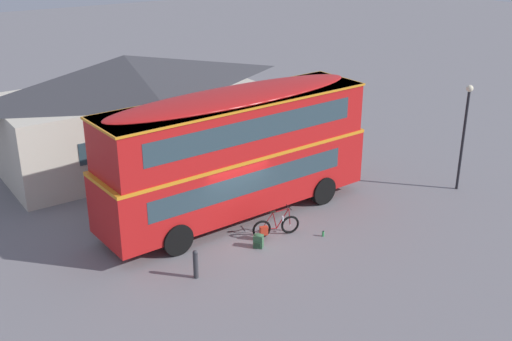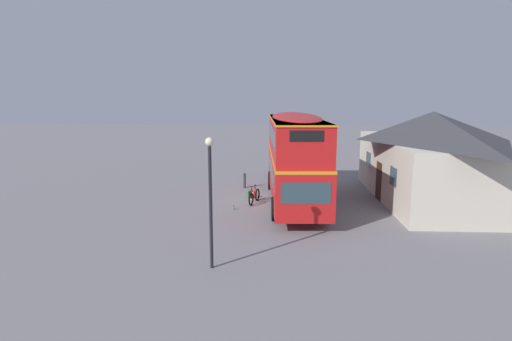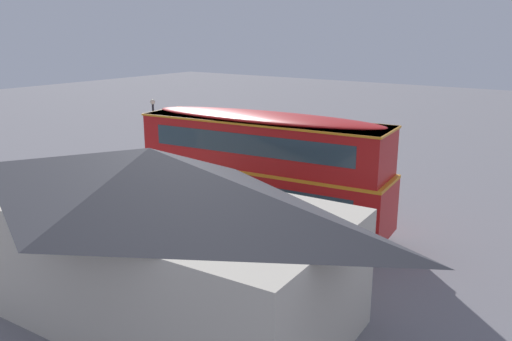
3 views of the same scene
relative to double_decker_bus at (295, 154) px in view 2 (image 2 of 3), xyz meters
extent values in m
plane|color=slate|center=(-0.64, -1.12, -2.64)|extent=(120.00, 120.00, 0.00)
cylinder|color=black|center=(3.13, 1.51, -2.09)|extent=(1.12, 0.39, 1.10)
cylinder|color=black|center=(3.37, -0.86, -2.09)|extent=(1.12, 0.39, 1.10)
cylinder|color=black|center=(-3.38, 0.86, -2.09)|extent=(1.12, 0.39, 1.10)
cylinder|color=black|center=(-3.14, -1.51, -2.09)|extent=(1.12, 0.39, 1.10)
cube|color=red|center=(-0.01, 0.00, -1.13)|extent=(10.74, 3.53, 2.10)
cube|color=orange|center=(-0.01, 0.00, -0.05)|extent=(10.76, 3.56, 0.12)
cube|color=red|center=(-0.01, 0.00, 0.93)|extent=(10.42, 3.45, 1.90)
ellipsoid|color=red|center=(-0.01, 0.00, 1.96)|extent=(10.21, 3.38, 0.36)
cube|color=#2D424C|center=(5.22, 0.52, -0.88)|extent=(0.26, 2.05, 0.90)
cube|color=black|center=(5.08, 0.51, 1.46)|extent=(0.20, 1.37, 0.44)
cube|color=#2D424C|center=(-0.08, -1.25, -0.83)|extent=(8.19, 0.86, 0.76)
cube|color=#2D424C|center=(0.12, -1.21, 1.08)|extent=(8.61, 0.90, 0.80)
cube|color=#2D424C|center=(-0.33, 1.21, -0.83)|extent=(8.19, 0.86, 0.76)
cube|color=#2D424C|center=(-0.13, 1.21, 1.08)|extent=(8.61, 0.90, 0.80)
cube|color=orange|center=(-0.01, 0.00, 1.84)|extent=(10.53, 3.54, 0.08)
torus|color=black|center=(0.87, -2.25, -2.30)|extent=(0.68, 0.22, 0.68)
torus|color=black|center=(-0.17, -2.02, -2.30)|extent=(0.68, 0.22, 0.68)
cylinder|color=#B2B2B7|center=(0.87, -2.25, -2.30)|extent=(0.07, 0.11, 0.05)
cylinder|color=#B2B2B7|center=(-0.17, -2.02, -2.30)|extent=(0.07, 0.11, 0.05)
cylinder|color=maroon|center=(0.59, -2.19, -2.01)|extent=(0.48, 0.14, 0.72)
cylinder|color=maroon|center=(0.52, -2.17, -1.69)|extent=(0.59, 0.16, 0.10)
cylinder|color=maroon|center=(0.30, -2.12, -2.05)|extent=(0.18, 0.07, 0.65)
cylinder|color=maroon|center=(0.10, -2.08, -2.33)|extent=(0.55, 0.15, 0.09)
cylinder|color=maroon|center=(0.03, -2.07, -2.02)|extent=(0.43, 0.12, 0.59)
cylinder|color=maroon|center=(0.84, -2.24, -1.98)|extent=(0.10, 0.05, 0.65)
cylinder|color=black|center=(0.81, -2.24, -1.61)|extent=(0.13, 0.46, 0.03)
ellipsoid|color=black|center=(0.21, -2.11, -1.70)|extent=(0.28, 0.15, 0.06)
cube|color=red|center=(-0.18, -2.18, -2.28)|extent=(0.30, 0.20, 0.32)
cylinder|color=silver|center=(0.59, -2.19, -2.01)|extent=(0.07, 0.07, 0.18)
cube|color=#386642|center=(-0.61, -2.52, -2.42)|extent=(0.40, 0.40, 0.46)
ellipsoid|color=#386642|center=(-0.61, -2.52, -2.19)|extent=(0.38, 0.38, 0.10)
cube|color=#27472E|center=(-0.71, -2.62, -2.48)|extent=(0.18, 0.19, 0.16)
cylinder|color=black|center=(-0.46, -2.49, -2.42)|extent=(0.05, 0.05, 0.37)
cylinder|color=black|center=(-0.58, -2.37, -2.42)|extent=(0.05, 0.05, 0.37)
cylinder|color=green|center=(1.74, -3.05, -2.55)|extent=(0.08, 0.08, 0.19)
cylinder|color=black|center=(1.74, -3.05, -2.45)|extent=(0.05, 0.05, 0.03)
cube|color=beige|center=(-1.34, 7.34, -0.97)|extent=(11.28, 5.99, 3.35)
pyramid|color=#38383D|center=(-1.34, 7.34, 1.47)|extent=(11.70, 6.41, 1.52)
cube|color=#3D2319|center=(-1.19, 4.64, -1.59)|extent=(1.10, 0.10, 2.10)
cube|color=#2D424C|center=(-3.93, 4.49, -0.80)|extent=(1.10, 0.10, 0.90)
cube|color=#2D424C|center=(1.56, 4.79, -0.80)|extent=(1.10, 0.10, 0.90)
cylinder|color=black|center=(8.92, -2.62, -0.58)|extent=(0.11, 0.11, 4.13)
sphere|color=#F2E5BF|center=(8.92, -2.62, 1.60)|extent=(0.28, 0.28, 0.28)
cylinder|color=#333338|center=(-3.28, -3.15, -2.22)|extent=(0.16, 0.16, 0.85)
sphere|color=#333338|center=(-3.28, -3.15, -1.75)|extent=(0.16, 0.16, 0.16)
camera|label=1|loc=(-10.50, -18.54, 7.92)|focal=44.21mm
camera|label=2|loc=(21.67, 0.22, 3.02)|focal=28.81mm
camera|label=3|loc=(-11.60, 16.87, 5.30)|focal=36.60mm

